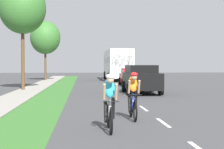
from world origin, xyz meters
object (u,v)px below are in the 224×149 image
cyclist_lead (110,102)px  sedan_red (131,77)px  street_tree_far (45,38)px  suv_black (141,78)px  cyclist_trailing (133,95)px  bus_white (117,63)px  street_tree_near (23,8)px

cyclist_lead → sedan_red: size_ratio=0.40×
sedan_red → street_tree_far: street_tree_far is taller
cyclist_lead → suv_black: size_ratio=0.37×
cyclist_trailing → sedan_red: 19.80m
cyclist_trailing → suv_black: suv_black is taller
cyclist_lead → bus_white: (3.28, 32.93, 1.17)m
suv_black → street_tree_near: size_ratio=0.62×
suv_black → sedan_red: size_ratio=1.09×
suv_black → sedan_red: suv_black is taller
street_tree_near → sedan_red: bearing=32.7°
cyclist_trailing → bus_white: 30.98m
cyclist_lead → street_tree_far: (-5.03, 32.24, 4.07)m
suv_black → street_tree_near: street_tree_near is taller
sedan_red → street_tree_near: size_ratio=0.56×
cyclist_lead → bus_white: 33.11m
suv_black → cyclist_lead: bearing=-102.8°
cyclist_trailing → street_tree_near: 16.17m
cyclist_lead → street_tree_far: bearing=98.9°
bus_white → suv_black: bearing=-90.9°
cyclist_lead → street_tree_near: street_tree_near is taller
bus_white → cyclist_trailing: bearing=-94.4°
street_tree_far → suv_black: bearing=-67.5°
sedan_red → bus_white: bearing=91.0°
cyclist_trailing → sedan_red: (2.55, 19.64, -0.04)m
sedan_red → street_tree_far: size_ratio=0.63×
cyclist_lead → cyclist_trailing: bearing=65.7°
sedan_red → bus_white: 11.30m
cyclist_lead → sedan_red: (3.48, 21.70, -0.04)m
bus_white → street_tree_far: (-8.31, -0.69, 2.91)m
cyclist_lead → suv_black: bearing=77.2°
street_tree_near → cyclist_trailing: bearing=-67.5°
suv_black → street_tree_far: street_tree_far is taller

